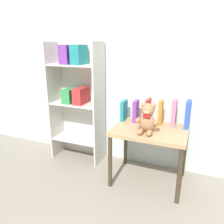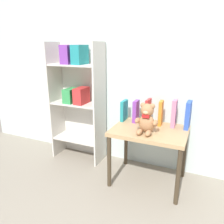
{
  "view_description": "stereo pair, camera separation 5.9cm",
  "coord_description": "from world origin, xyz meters",
  "views": [
    {
      "loc": [
        0.45,
        -0.8,
        1.33
      ],
      "look_at": [
        -0.36,
        1.19,
        0.67
      ],
      "focal_mm": 35.0,
      "sensor_mm": 36.0,
      "label": 1
    },
    {
      "loc": [
        0.51,
        -0.77,
        1.33
      ],
      "look_at": [
        -0.36,
        1.19,
        0.67
      ],
      "focal_mm": 35.0,
      "sensor_mm": 36.0,
      "label": 2
    }
  ],
  "objects": [
    {
      "name": "display_table",
      "position": [
        0.05,
        1.14,
        0.49
      ],
      "size": [
        0.7,
        0.52,
        0.57
      ],
      "color": "tan",
      "rests_on": "ground_plane"
    },
    {
      "name": "book_standing_teal",
      "position": [
        -0.27,
        1.29,
        0.67
      ],
      "size": [
        0.03,
        0.14,
        0.21
      ],
      "primitive_type": "cube",
      "rotation": [
        0.0,
        0.0,
        -0.0
      ],
      "color": "teal",
      "rests_on": "display_table"
    },
    {
      "name": "book_standing_orange",
      "position": [
        0.12,
        1.3,
        0.69
      ],
      "size": [
        0.04,
        0.11,
        0.25
      ],
      "primitive_type": "cube",
      "rotation": [
        0.0,
        0.0,
        0.03
      ],
      "color": "orange",
      "rests_on": "display_table"
    },
    {
      "name": "book_standing_blue",
      "position": [
        0.37,
        1.32,
        0.7
      ],
      "size": [
        0.05,
        0.15,
        0.26
      ],
      "primitive_type": "cube",
      "rotation": [
        0.0,
        0.0,
        -0.04
      ],
      "color": "#2D51B7",
      "rests_on": "display_table"
    },
    {
      "name": "book_standing_pink",
      "position": [
        0.24,
        1.3,
        0.7
      ],
      "size": [
        0.04,
        0.1,
        0.27
      ],
      "primitive_type": "cube",
      "rotation": [
        0.0,
        0.0,
        0.0
      ],
      "color": "#D17093",
      "rests_on": "display_table"
    },
    {
      "name": "book_standing_red",
      "position": [
        -0.01,
        1.3,
        0.69
      ],
      "size": [
        0.03,
        0.14,
        0.25
      ],
      "primitive_type": "cube",
      "rotation": [
        0.0,
        0.0,
        -0.03
      ],
      "color": "red",
      "rests_on": "display_table"
    },
    {
      "name": "wall_back",
      "position": [
        0.0,
        1.5,
        1.25
      ],
      "size": [
        4.8,
        0.06,
        2.5
      ],
      "color": "silver",
      "rests_on": "ground_plane"
    },
    {
      "name": "teddy_bear",
      "position": [
        0.04,
        1.05,
        0.69
      ],
      "size": [
        0.21,
        0.19,
        0.28
      ],
      "color": "#A8754C",
      "rests_on": "display_table"
    },
    {
      "name": "book_standing_purple",
      "position": [
        -0.14,
        1.3,
        0.68
      ],
      "size": [
        0.04,
        0.12,
        0.22
      ],
      "primitive_type": "cube",
      "rotation": [
        0.0,
        0.0,
        0.01
      ],
      "color": "purple",
      "rests_on": "display_table"
    },
    {
      "name": "bookshelf_side",
      "position": [
        -0.85,
        1.34,
        0.79
      ],
      "size": [
        0.6,
        0.29,
        1.37
      ],
      "color": "beige",
      "rests_on": "ground_plane"
    }
  ]
}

